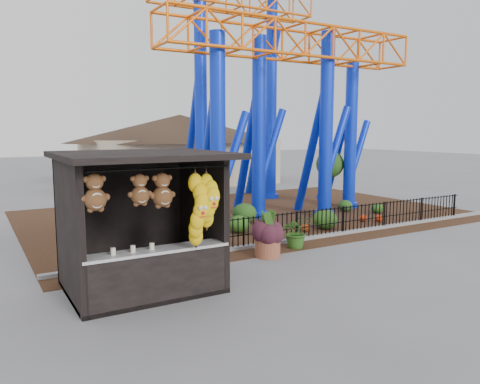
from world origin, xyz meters
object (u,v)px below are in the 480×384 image
terracotta_planter (268,246)px  roller_coaster (268,63)px  prize_booth (145,225)px  potted_plant (297,232)px

terracotta_planter → roller_coaster: bearing=56.5°
prize_booth → terracotta_planter: bearing=14.8°
prize_booth → roller_coaster: size_ratio=0.32×
prize_booth → potted_plant: prize_booth is taller
roller_coaster → terracotta_planter: size_ratio=15.03×
prize_booth → terracotta_planter: 4.27m
terracotta_planter → potted_plant: size_ratio=0.71×
roller_coaster → potted_plant: size_ratio=10.68×
terracotta_planter → potted_plant: bearing=15.6°
terracotta_planter → potted_plant: (1.31, 0.37, 0.21)m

